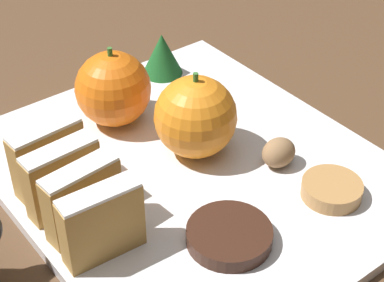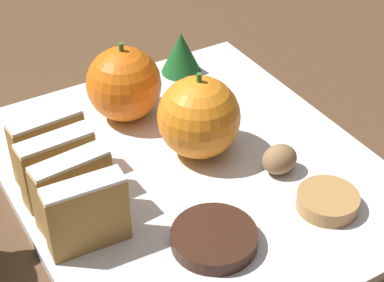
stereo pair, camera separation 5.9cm
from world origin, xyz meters
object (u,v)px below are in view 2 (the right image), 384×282
(orange_near, at_px, (124,84))
(chocolate_cookie, at_px, (214,238))
(orange_far, at_px, (199,117))
(walnut, at_px, (280,159))

(orange_near, height_order, chocolate_cookie, orange_near)
(orange_near, xyz_separation_m, chocolate_cookie, (-0.02, -0.21, -0.03))
(orange_far, distance_m, walnut, 0.09)
(chocolate_cookie, bearing_deg, orange_far, 64.78)
(walnut, height_order, chocolate_cookie, walnut)
(orange_near, bearing_deg, orange_far, -69.24)
(orange_far, relative_size, walnut, 2.55)
(orange_far, bearing_deg, walnut, -53.33)
(orange_near, distance_m, chocolate_cookie, 0.21)
(orange_near, relative_size, walnut, 2.49)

